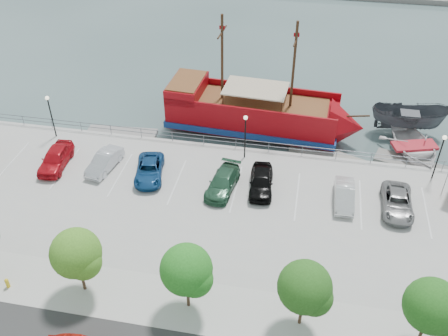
# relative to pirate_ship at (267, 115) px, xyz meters

# --- Properties ---
(ground) EXTENTS (160.00, 160.00, 0.00)m
(ground) POSITION_rel_pirate_ship_xyz_m (-1.23, -12.32, -2.02)
(ground) COLOR #384949
(sidewalk) EXTENTS (100.00, 4.00, 0.05)m
(sidewalk) POSITION_rel_pirate_ship_xyz_m (-1.23, -22.32, -1.01)
(sidewalk) COLOR #B5B3B0
(sidewalk) RESTS_ON land_slab
(seawall_railing) EXTENTS (50.00, 0.06, 1.00)m
(seawall_railing) POSITION_rel_pirate_ship_xyz_m (-1.23, -4.52, -0.50)
(seawall_railing) COLOR slate
(seawall_railing) RESTS_ON land_slab
(pirate_ship) EXTENTS (19.31, 6.36, 12.08)m
(pirate_ship) POSITION_rel_pirate_ship_xyz_m (0.00, 0.00, 0.00)
(pirate_ship) COLOR #8D050B
(pirate_ship) RESTS_ON ground
(patrol_boat) EXTENTS (7.42, 3.03, 2.83)m
(patrol_boat) POSITION_rel_pirate_ship_xyz_m (13.62, 2.63, -0.61)
(patrol_boat) COLOR #40434A
(patrol_boat) RESTS_ON ground
(speedboat) EXTENTS (6.80, 8.13, 1.45)m
(speedboat) POSITION_rel_pirate_ship_xyz_m (13.84, -1.28, -1.30)
(speedboat) COLOR silver
(speedboat) RESTS_ON ground
(dock_west) EXTENTS (7.01, 2.47, 0.39)m
(dock_west) POSITION_rel_pirate_ship_xyz_m (-13.83, -3.12, -1.83)
(dock_west) COLOR gray
(dock_west) RESTS_ON ground
(dock_mid) EXTENTS (7.22, 4.52, 0.40)m
(dock_mid) POSITION_rel_pirate_ship_xyz_m (6.14, -3.12, -1.82)
(dock_mid) COLOR gray
(dock_mid) RESTS_ON ground
(dock_east) EXTENTS (7.30, 4.02, 0.40)m
(dock_east) POSITION_rel_pirate_ship_xyz_m (13.86, -3.12, -1.82)
(dock_east) COLOR slate
(dock_east) RESTS_ON ground
(fire_hydrant) EXTENTS (0.27, 0.27, 0.78)m
(fire_hydrant) POSITION_rel_pirate_ship_xyz_m (-14.24, -23.12, -0.60)
(fire_hydrant) COLOR yellow
(fire_hydrant) RESTS_ON sidewalk
(lamp_post_left) EXTENTS (0.36, 0.36, 4.28)m
(lamp_post_left) POSITION_rel_pirate_ship_xyz_m (-19.23, -5.82, 1.92)
(lamp_post_left) COLOR black
(lamp_post_left) RESTS_ON land_slab
(lamp_post_mid) EXTENTS (0.36, 0.36, 4.28)m
(lamp_post_mid) POSITION_rel_pirate_ship_xyz_m (-1.23, -5.82, 1.92)
(lamp_post_mid) COLOR black
(lamp_post_mid) RESTS_ON land_slab
(lamp_post_right) EXTENTS (0.36, 0.36, 4.28)m
(lamp_post_right) POSITION_rel_pirate_ship_xyz_m (14.77, -5.82, 1.92)
(lamp_post_right) COLOR black
(lamp_post_right) RESTS_ON land_slab
(tree_c) EXTENTS (3.30, 3.20, 5.00)m
(tree_c) POSITION_rel_pirate_ship_xyz_m (-9.08, -22.40, 2.27)
(tree_c) COLOR #473321
(tree_c) RESTS_ON sidewalk
(tree_d) EXTENTS (3.30, 3.20, 5.00)m
(tree_d) POSITION_rel_pirate_ship_xyz_m (-2.08, -22.40, 2.27)
(tree_d) COLOR #473321
(tree_d) RESTS_ON sidewalk
(tree_e) EXTENTS (3.30, 3.20, 5.00)m
(tree_e) POSITION_rel_pirate_ship_xyz_m (4.92, -22.40, 2.27)
(tree_e) COLOR #473321
(tree_e) RESTS_ON sidewalk
(tree_f) EXTENTS (3.30, 3.20, 5.00)m
(tree_f) POSITION_rel_pirate_ship_xyz_m (11.92, -22.40, 2.27)
(tree_f) COLOR #473321
(tree_f) RESTS_ON sidewalk
(parked_car_a) EXTENTS (2.28, 4.93, 1.64)m
(parked_car_a) POSITION_rel_pirate_ship_xyz_m (-17.05, -10.12, -0.20)
(parked_car_a) COLOR red
(parked_car_a) RESTS_ON land_slab
(parked_car_b) EXTENTS (2.21, 4.50, 1.42)m
(parked_car_b) POSITION_rel_pirate_ship_xyz_m (-12.79, -9.69, -0.31)
(parked_car_b) COLOR silver
(parked_car_b) RESTS_ON land_slab
(parked_car_c) EXTENTS (3.14, 5.14, 1.33)m
(parked_car_c) POSITION_rel_pirate_ship_xyz_m (-8.67, -10.05, -0.36)
(parked_car_c) COLOR navy
(parked_car_c) RESTS_ON land_slab
(parked_car_d) EXTENTS (2.60, 5.07, 1.41)m
(parked_car_d) POSITION_rel_pirate_ship_xyz_m (-2.29, -10.57, -0.32)
(parked_car_d) COLOR #2A583D
(parked_car_d) RESTS_ON land_slab
(parked_car_e) EXTENTS (2.24, 4.77, 1.58)m
(parked_car_e) POSITION_rel_pirate_ship_xyz_m (0.78, -9.93, -0.23)
(parked_car_e) COLOR black
(parked_car_e) RESTS_ON land_slab
(parked_car_f) EXTENTS (1.53, 4.24, 1.39)m
(parked_car_f) POSITION_rel_pirate_ship_xyz_m (7.42, -10.33, -0.33)
(parked_car_f) COLOR silver
(parked_car_f) RESTS_ON land_slab
(parked_car_g) EXTENTS (2.36, 4.95, 1.36)m
(parked_car_g) POSITION_rel_pirate_ship_xyz_m (11.44, -10.44, -0.34)
(parked_car_g) COLOR gray
(parked_car_g) RESTS_ON land_slab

